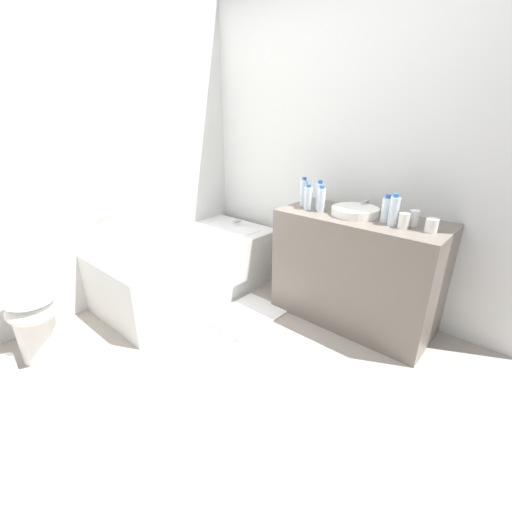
{
  "coord_description": "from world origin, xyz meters",
  "views": [
    {
      "loc": [
        -1.04,
        -1.38,
        1.51
      ],
      "look_at": [
        0.64,
        0.11,
        0.57
      ],
      "focal_mm": 23.91,
      "sensor_mm": 36.0,
      "label": 1
    }
  ],
  "objects_px": {
    "toilet": "(29,308)",
    "toilet_paper_roll": "(6,365)",
    "water_bottle_0": "(386,210)",
    "drinking_glass_1": "(432,225)",
    "bath_mat": "(246,315)",
    "drinking_glass_0": "(404,221)",
    "bathtub": "(190,265)",
    "drinking_glass_2": "(414,218)",
    "water_bottle_3": "(394,211)",
    "sink_faucet": "(367,205)",
    "water_bottle_4": "(319,196)",
    "sink_basin": "(355,211)",
    "water_bottle_1": "(321,200)",
    "water_bottle_5": "(308,198)",
    "water_bottle_2": "(304,193)"
  },
  "relations": [
    {
      "from": "water_bottle_5",
      "to": "toilet_paper_roll",
      "type": "xyz_separation_m",
      "value": [
        -1.93,
        0.91,
        -0.87
      ]
    },
    {
      "from": "water_bottle_1",
      "to": "drinking_glass_1",
      "type": "bearing_deg",
      "value": -86.79
    },
    {
      "from": "bathtub",
      "to": "water_bottle_0",
      "type": "distance_m",
      "value": 1.69
    },
    {
      "from": "water_bottle_0",
      "to": "drinking_glass_1",
      "type": "distance_m",
      "value": 0.3
    },
    {
      "from": "sink_faucet",
      "to": "water_bottle_4",
      "type": "distance_m",
      "value": 0.36
    },
    {
      "from": "toilet_paper_roll",
      "to": "water_bottle_0",
      "type": "bearing_deg",
      "value": -36.82
    },
    {
      "from": "sink_basin",
      "to": "sink_faucet",
      "type": "height_order",
      "value": "sink_faucet"
    },
    {
      "from": "toilet",
      "to": "water_bottle_3",
      "type": "xyz_separation_m",
      "value": [
        1.74,
        -1.61,
        0.58
      ]
    },
    {
      "from": "bath_mat",
      "to": "toilet_paper_roll",
      "type": "distance_m",
      "value": 1.63
    },
    {
      "from": "bathtub",
      "to": "toilet",
      "type": "relative_size",
      "value": 2.22
    },
    {
      "from": "toilet",
      "to": "water_bottle_0",
      "type": "relative_size",
      "value": 3.82
    },
    {
      "from": "water_bottle_3",
      "to": "drinking_glass_1",
      "type": "relative_size",
      "value": 2.45
    },
    {
      "from": "drinking_glass_1",
      "to": "bath_mat",
      "type": "relative_size",
      "value": 0.14
    },
    {
      "from": "water_bottle_3",
      "to": "bath_mat",
      "type": "distance_m",
      "value": 1.36
    },
    {
      "from": "drinking_glass_2",
      "to": "water_bottle_5",
      "type": "bearing_deg",
      "value": 96.72
    },
    {
      "from": "drinking_glass_0",
      "to": "toilet",
      "type": "bearing_deg",
      "value": 135.6
    },
    {
      "from": "water_bottle_2",
      "to": "water_bottle_3",
      "type": "height_order",
      "value": "water_bottle_2"
    },
    {
      "from": "water_bottle_4",
      "to": "drinking_glass_1",
      "type": "xyz_separation_m",
      "value": [
        -0.01,
        -0.81,
        -0.06
      ]
    },
    {
      "from": "drinking_glass_2",
      "to": "bath_mat",
      "type": "relative_size",
      "value": 0.18
    },
    {
      "from": "drinking_glass_1",
      "to": "drinking_glass_2",
      "type": "bearing_deg",
      "value": 68.66
    },
    {
      "from": "water_bottle_3",
      "to": "bath_mat",
      "type": "height_order",
      "value": "water_bottle_3"
    },
    {
      "from": "sink_basin",
      "to": "water_bottle_1",
      "type": "distance_m",
      "value": 0.25
    },
    {
      "from": "bathtub",
      "to": "bath_mat",
      "type": "distance_m",
      "value": 0.71
    },
    {
      "from": "sink_basin",
      "to": "water_bottle_0",
      "type": "xyz_separation_m",
      "value": [
        -0.02,
        -0.23,
        0.06
      ]
    },
    {
      "from": "water_bottle_1",
      "to": "drinking_glass_1",
      "type": "height_order",
      "value": "water_bottle_1"
    },
    {
      "from": "toilet",
      "to": "drinking_glass_1",
      "type": "height_order",
      "value": "drinking_glass_1"
    },
    {
      "from": "drinking_glass_2",
      "to": "toilet",
      "type": "bearing_deg",
      "value": 136.44
    },
    {
      "from": "water_bottle_0",
      "to": "water_bottle_3",
      "type": "xyz_separation_m",
      "value": [
        -0.04,
        -0.07,
        0.01
      ]
    },
    {
      "from": "sink_faucet",
      "to": "water_bottle_2",
      "type": "distance_m",
      "value": 0.48
    },
    {
      "from": "drinking_glass_0",
      "to": "bath_mat",
      "type": "xyz_separation_m",
      "value": [
        -0.46,
        0.95,
        -0.88
      ]
    },
    {
      "from": "water_bottle_5",
      "to": "bath_mat",
      "type": "relative_size",
      "value": 0.32
    },
    {
      "from": "sink_basin",
      "to": "drinking_glass_2",
      "type": "relative_size",
      "value": 3.19
    },
    {
      "from": "drinking_glass_0",
      "to": "water_bottle_1",
      "type": "bearing_deg",
      "value": 90.61
    },
    {
      "from": "water_bottle_1",
      "to": "water_bottle_2",
      "type": "distance_m",
      "value": 0.21
    },
    {
      "from": "toilet",
      "to": "toilet_paper_roll",
      "type": "xyz_separation_m",
      "value": [
        -0.21,
        -0.05,
        -0.3
      ]
    },
    {
      "from": "toilet",
      "to": "water_bottle_4",
      "type": "xyz_separation_m",
      "value": [
        1.76,
        -1.03,
        0.59
      ]
    },
    {
      "from": "water_bottle_3",
      "to": "water_bottle_5",
      "type": "distance_m",
      "value": 0.64
    },
    {
      "from": "water_bottle_0",
      "to": "water_bottle_5",
      "type": "relative_size",
      "value": 0.98
    },
    {
      "from": "water_bottle_0",
      "to": "water_bottle_5",
      "type": "bearing_deg",
      "value": 96.04
    },
    {
      "from": "water_bottle_0",
      "to": "water_bottle_4",
      "type": "height_order",
      "value": "water_bottle_4"
    },
    {
      "from": "toilet",
      "to": "toilet_paper_roll",
      "type": "relative_size",
      "value": 6.21
    },
    {
      "from": "sink_basin",
      "to": "water_bottle_1",
      "type": "bearing_deg",
      "value": 109.33
    },
    {
      "from": "toilet",
      "to": "water_bottle_3",
      "type": "bearing_deg",
      "value": 47.11
    },
    {
      "from": "sink_faucet",
      "to": "water_bottle_4",
      "type": "bearing_deg",
      "value": 128.17
    },
    {
      "from": "bathtub",
      "to": "bath_mat",
      "type": "height_order",
      "value": "bathtub"
    },
    {
      "from": "sink_basin",
      "to": "bath_mat",
      "type": "height_order",
      "value": "sink_basin"
    },
    {
      "from": "sink_faucet",
      "to": "drinking_glass_2",
      "type": "distance_m",
      "value": 0.44
    },
    {
      "from": "water_bottle_0",
      "to": "water_bottle_4",
      "type": "xyz_separation_m",
      "value": [
        -0.01,
        0.51,
        0.02
      ]
    },
    {
      "from": "bathtub",
      "to": "water_bottle_0",
      "type": "relative_size",
      "value": 8.45
    },
    {
      "from": "drinking_glass_0",
      "to": "toilet_paper_roll",
      "type": "distance_m",
      "value": 2.66
    }
  ]
}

